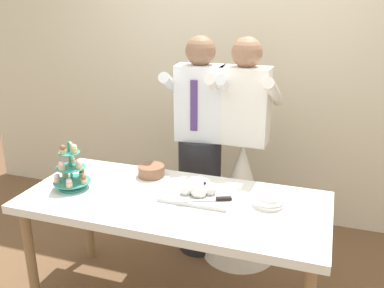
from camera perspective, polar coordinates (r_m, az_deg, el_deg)
rear_wall at (r=3.65m, az=5.77°, el=12.14°), size 5.20×0.10×2.90m
dessert_table at (r=2.53m, az=-2.53°, el=-8.95°), size 1.80×0.80×0.78m
cupcake_stand at (r=2.68m, az=-16.17°, el=-3.59°), size 0.23×0.23×0.31m
main_cake_tray at (r=2.51m, az=0.94°, el=-6.27°), size 0.42×0.32×0.12m
plate_stack at (r=2.44m, az=10.40°, el=-7.53°), size 0.18×0.18×0.07m
round_cake at (r=2.77m, az=-5.57°, el=-3.82°), size 0.24×0.24×0.08m
person_groom at (r=3.13m, az=1.06°, el=-2.25°), size 0.51×0.53×1.66m
person_bride at (r=3.14m, az=6.75°, el=-5.62°), size 0.56×0.56×1.66m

